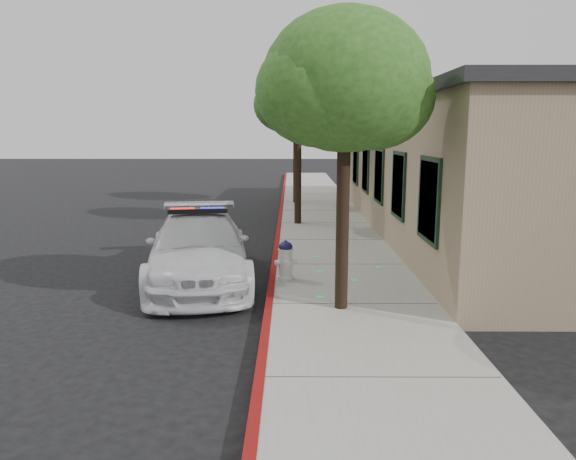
{
  "coord_description": "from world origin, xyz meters",
  "views": [
    {
      "loc": [
        0.46,
        -9.39,
        3.23
      ],
      "look_at": [
        0.39,
        2.52,
        1.07
      ],
      "focal_mm": 33.19,
      "sensor_mm": 36.0,
      "label": 1
    }
  ],
  "objects_px": {
    "clapboard_building": "(472,166)",
    "street_tree_mid": "(299,103)",
    "street_tree_far": "(297,97)",
    "police_car": "(199,248)",
    "fire_hydrant": "(286,260)",
    "street_tree_near": "(345,88)"
  },
  "relations": [
    {
      "from": "street_tree_near",
      "to": "street_tree_mid",
      "type": "distance_m",
      "value": 9.19
    },
    {
      "from": "fire_hydrant",
      "to": "street_tree_near",
      "type": "distance_m",
      "value": 4.03
    },
    {
      "from": "street_tree_mid",
      "to": "street_tree_far",
      "type": "xyz_separation_m",
      "value": [
        0.02,
        5.66,
        0.58
      ]
    },
    {
      "from": "clapboard_building",
      "to": "police_car",
      "type": "relative_size",
      "value": 3.79
    },
    {
      "from": "police_car",
      "to": "street_tree_mid",
      "type": "xyz_separation_m",
      "value": [
        2.28,
        6.92,
        3.47
      ]
    },
    {
      "from": "clapboard_building",
      "to": "street_tree_mid",
      "type": "height_order",
      "value": "street_tree_mid"
    },
    {
      "from": "police_car",
      "to": "street_tree_near",
      "type": "xyz_separation_m",
      "value": [
        2.93,
        -2.24,
        3.22
      ]
    },
    {
      "from": "clapboard_building",
      "to": "street_tree_near",
      "type": "height_order",
      "value": "street_tree_near"
    },
    {
      "from": "street_tree_near",
      "to": "clapboard_building",
      "type": "bearing_deg",
      "value": 60.02
    },
    {
      "from": "fire_hydrant",
      "to": "clapboard_building",
      "type": "bearing_deg",
      "value": 35.8
    },
    {
      "from": "street_tree_near",
      "to": "street_tree_far",
      "type": "height_order",
      "value": "street_tree_far"
    },
    {
      "from": "fire_hydrant",
      "to": "street_tree_near",
      "type": "bearing_deg",
      "value": -74.97
    },
    {
      "from": "police_car",
      "to": "fire_hydrant",
      "type": "relative_size",
      "value": 6.55
    },
    {
      "from": "police_car",
      "to": "street_tree_near",
      "type": "height_order",
      "value": "street_tree_near"
    },
    {
      "from": "clapboard_building",
      "to": "police_car",
      "type": "bearing_deg",
      "value": -139.77
    },
    {
      "from": "police_car",
      "to": "street_tree_mid",
      "type": "distance_m",
      "value": 8.07
    },
    {
      "from": "police_car",
      "to": "street_tree_far",
      "type": "relative_size",
      "value": 0.89
    },
    {
      "from": "fire_hydrant",
      "to": "street_tree_mid",
      "type": "height_order",
      "value": "street_tree_mid"
    },
    {
      "from": "clapboard_building",
      "to": "fire_hydrant",
      "type": "bearing_deg",
      "value": -130.85
    },
    {
      "from": "street_tree_mid",
      "to": "clapboard_building",
      "type": "bearing_deg",
      "value": 0.59
    },
    {
      "from": "police_car",
      "to": "street_tree_mid",
      "type": "height_order",
      "value": "street_tree_mid"
    },
    {
      "from": "street_tree_mid",
      "to": "street_tree_far",
      "type": "distance_m",
      "value": 5.69
    }
  ]
}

